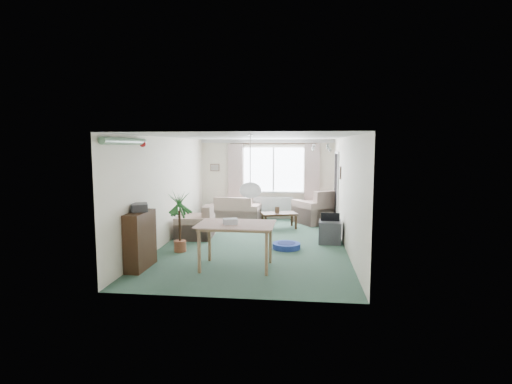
# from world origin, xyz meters

# --- Properties ---
(ground) EXTENTS (6.50, 6.50, 0.00)m
(ground) POSITION_xyz_m (0.00, 0.00, 0.00)
(ground) COLOR #315241
(window) EXTENTS (1.80, 0.03, 1.30)m
(window) POSITION_xyz_m (0.20, 3.23, 1.50)
(window) COLOR white
(curtain_rod) EXTENTS (2.60, 0.03, 0.03)m
(curtain_rod) POSITION_xyz_m (0.20, 3.15, 2.27)
(curtain_rod) COLOR black
(curtain_left) EXTENTS (0.45, 0.08, 2.00)m
(curtain_left) POSITION_xyz_m (-0.95, 3.13, 1.27)
(curtain_left) COLOR beige
(curtain_right) EXTENTS (0.45, 0.08, 2.00)m
(curtain_right) POSITION_xyz_m (1.35, 3.13, 1.27)
(curtain_right) COLOR beige
(radiator) EXTENTS (1.20, 0.10, 0.55)m
(radiator) POSITION_xyz_m (0.20, 3.19, 0.40)
(radiator) COLOR white
(doorway) EXTENTS (0.03, 0.95, 2.00)m
(doorway) POSITION_xyz_m (1.99, 2.20, 1.00)
(doorway) COLOR black
(pendant_lamp) EXTENTS (0.36, 0.36, 0.36)m
(pendant_lamp) POSITION_xyz_m (0.20, -2.30, 1.48)
(pendant_lamp) COLOR white
(tinsel_garland) EXTENTS (1.60, 1.60, 0.12)m
(tinsel_garland) POSITION_xyz_m (-1.92, -2.30, 2.28)
(tinsel_garland) COLOR #196626
(bauble_cluster_a) EXTENTS (0.20, 0.20, 0.20)m
(bauble_cluster_a) POSITION_xyz_m (1.30, 0.90, 2.22)
(bauble_cluster_a) COLOR silver
(bauble_cluster_b) EXTENTS (0.20, 0.20, 0.20)m
(bauble_cluster_b) POSITION_xyz_m (1.60, -0.30, 2.22)
(bauble_cluster_b) COLOR silver
(wall_picture_back) EXTENTS (0.28, 0.03, 0.22)m
(wall_picture_back) POSITION_xyz_m (-1.60, 3.23, 1.55)
(wall_picture_back) COLOR brown
(wall_picture_right) EXTENTS (0.03, 0.24, 0.30)m
(wall_picture_right) POSITION_xyz_m (1.98, 1.20, 1.55)
(wall_picture_right) COLOR brown
(sofa) EXTENTS (1.51, 0.87, 0.73)m
(sofa) POSITION_xyz_m (-0.90, 2.75, 0.37)
(sofa) COLOR #C5BC95
(sofa) RESTS_ON ground
(armchair_corner) EXTENTS (1.45, 1.43, 0.96)m
(armchair_corner) POSITION_xyz_m (1.48, 2.73, 0.48)
(armchair_corner) COLOR beige
(armchair_corner) RESTS_ON ground
(armchair_left) EXTENTS (0.86, 0.90, 0.78)m
(armchair_left) POSITION_xyz_m (-1.50, 0.48, 0.39)
(armchair_left) COLOR #C1AB92
(armchair_left) RESTS_ON ground
(coffee_table) EXTENTS (1.03, 0.75, 0.42)m
(coffee_table) POSITION_xyz_m (0.45, 1.84, 0.21)
(coffee_table) COLOR black
(coffee_table) RESTS_ON ground
(photo_frame) EXTENTS (0.12, 0.04, 0.16)m
(photo_frame) POSITION_xyz_m (0.40, 1.84, 0.50)
(photo_frame) COLOR brown
(photo_frame) RESTS_ON coffee_table
(bookshelf) EXTENTS (0.30, 0.85, 1.03)m
(bookshelf) POSITION_xyz_m (-1.84, -2.00, 0.51)
(bookshelf) COLOR black
(bookshelf) RESTS_ON ground
(hifi_box) EXTENTS (0.40, 0.43, 0.14)m
(hifi_box) POSITION_xyz_m (-1.87, -1.92, 1.10)
(hifi_box) COLOR #323136
(hifi_box) RESTS_ON bookshelf
(houseplant) EXTENTS (0.60, 0.60, 1.26)m
(houseplant) POSITION_xyz_m (-1.47, -0.82, 0.63)
(houseplant) COLOR #1E592E
(houseplant) RESTS_ON ground
(dining_table) EXTENTS (1.28, 0.86, 0.80)m
(dining_table) POSITION_xyz_m (-0.12, -1.79, 0.40)
(dining_table) COLOR tan
(dining_table) RESTS_ON ground
(gift_box) EXTENTS (0.29, 0.24, 0.12)m
(gift_box) POSITION_xyz_m (-0.22, -1.86, 0.86)
(gift_box) COLOR silver
(gift_box) RESTS_ON dining_table
(tv_cube) EXTENTS (0.54, 0.58, 0.50)m
(tv_cube) POSITION_xyz_m (1.70, 0.33, 0.25)
(tv_cube) COLOR #303135
(tv_cube) RESTS_ON ground
(pet_bed) EXTENTS (0.78, 0.78, 0.12)m
(pet_bed) POSITION_xyz_m (0.73, -0.32, 0.06)
(pet_bed) COLOR navy
(pet_bed) RESTS_ON ground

